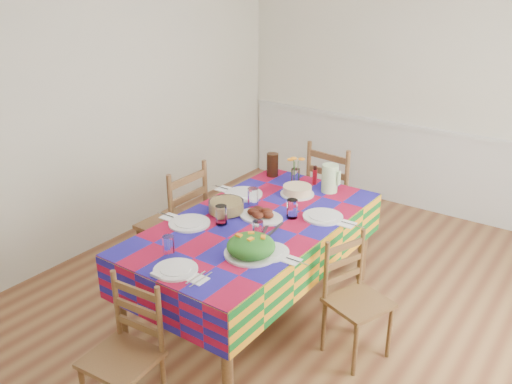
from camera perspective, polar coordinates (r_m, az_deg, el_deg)
room at (r=3.63m, az=6.45°, el=4.46°), size 4.58×5.08×2.78m
wainscot at (r=6.09m, az=17.70°, el=2.48°), size 4.41×0.06×0.92m
dining_table at (r=3.95m, az=-0.06°, el=-4.18°), size 1.08×2.00×0.78m
setting_near_head at (r=3.38m, az=-8.65°, el=-7.17°), size 0.44×0.29×0.13m
setting_left_near at (r=3.87m, az=-5.90°, el=-2.94°), size 0.54×0.32×0.14m
setting_left_far at (r=4.26m, az=-1.05°, el=-0.30°), size 0.55×0.33×0.15m
setting_right_near at (r=3.53m, az=0.99°, el=-5.48°), size 0.50×0.29×0.13m
setting_right_far at (r=3.96m, az=5.98°, el=-2.31°), size 0.55×0.32×0.14m
meat_platter at (r=3.94m, az=0.51°, el=-2.38°), size 0.35×0.25×0.07m
salad_platter at (r=3.44m, az=-0.53°, el=-5.79°), size 0.35×0.35×0.15m
pasta_bowl at (r=4.03m, az=-3.16°, el=-1.54°), size 0.26×0.26×0.09m
cake at (r=4.35m, az=4.37°, el=0.15°), size 0.27×0.27×0.08m
serving_utensils at (r=3.75m, az=1.28°, el=-4.16°), size 0.15×0.34×0.01m
flower_vase at (r=4.56m, az=4.17°, el=2.12°), size 0.15×0.12×0.24m
hot_sauce at (r=4.56m, az=6.21°, el=1.79°), size 0.04×0.04×0.16m
green_pitcher at (r=4.41m, az=7.77°, el=1.44°), size 0.13×0.13×0.23m
tea_pitcher at (r=4.71m, az=1.75°, el=2.89°), size 0.10×0.10×0.20m
name_card at (r=3.28m, az=-10.39°, el=-8.68°), size 0.09×0.03×0.02m
chair_near at (r=3.31m, az=-13.53°, el=-16.32°), size 0.41×0.39×0.87m
chair_far at (r=5.00m, az=8.31°, el=-0.61°), size 0.51×0.49×1.05m
chair_left at (r=4.49m, az=-8.37°, el=-3.46°), size 0.45×0.47×1.05m
chair_right at (r=3.75m, az=10.34°, el=-11.08°), size 0.46×0.47×0.84m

